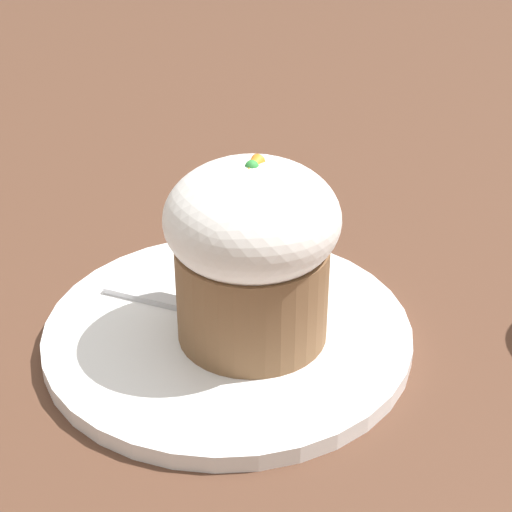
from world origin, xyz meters
TOP-DOWN VIEW (x-y plane):
  - ground_plane at (0.00, 0.00)m, footprint 4.00×4.00m
  - dessert_plate at (0.00, 0.00)m, footprint 0.21×0.21m
  - carrot_cake at (-0.00, 0.02)m, footprint 0.09×0.09m
  - spoon at (-0.01, -0.01)m, footprint 0.03×0.11m

SIDE VIEW (x-z plane):
  - ground_plane at x=0.00m, z-range 0.00..0.00m
  - dessert_plate at x=0.00m, z-range 0.00..0.01m
  - spoon at x=-0.01m, z-range 0.01..0.02m
  - carrot_cake at x=0.00m, z-range 0.01..0.12m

